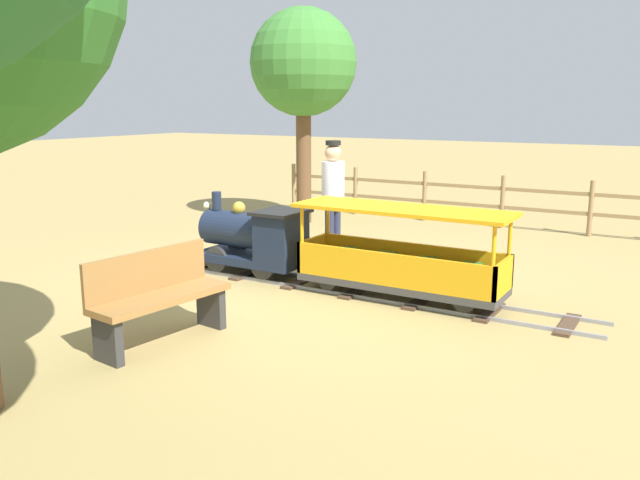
{
  "coord_description": "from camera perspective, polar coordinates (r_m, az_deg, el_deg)",
  "views": [
    {
      "loc": [
        -6.31,
        -3.7,
        2.09
      ],
      "look_at": [
        0.0,
        0.04,
        0.55
      ],
      "focal_mm": 36.56,
      "sensor_mm": 36.0,
      "label": 1
    }
  ],
  "objects": [
    {
      "name": "ground_plane",
      "position": [
        7.6,
        0.24,
        -4.09
      ],
      "size": [
        60.0,
        60.0,
        0.0
      ],
      "primitive_type": "plane",
      "color": "#A38C51"
    },
    {
      "name": "track",
      "position": [
        7.56,
        0.74,
        -4.05
      ],
      "size": [
        0.68,
        6.05,
        0.04
      ],
      "color": "gray",
      "rests_on": "ground_plane"
    },
    {
      "name": "passenger_car",
      "position": [
        7.07,
        7.08,
        -1.87
      ],
      "size": [
        0.74,
        2.35,
        0.97
      ],
      "color": "#3F3F3F",
      "rests_on": "ground_plane"
    },
    {
      "name": "locomotive",
      "position": [
        8.01,
        -5.75,
        0.24
      ],
      "size": [
        0.64,
        1.45,
        0.97
      ],
      "color": "#192338",
      "rests_on": "ground_plane"
    },
    {
      "name": "park_bench",
      "position": [
        5.93,
        -13.97,
        -4.89
      ],
      "size": [
        1.34,
        0.55,
        0.82
      ],
      "color": "olive",
      "rests_on": "ground_plane"
    },
    {
      "name": "conductor_person",
      "position": [
        8.59,
        1.14,
        4.27
      ],
      "size": [
        0.3,
        0.3,
        1.62
      ],
      "color": "#282D47",
      "rests_on": "ground_plane"
    },
    {
      "name": "oak_tree_far",
      "position": [
        11.57,
        -1.48,
        15.1
      ],
      "size": [
        1.84,
        1.84,
        3.7
      ],
      "color": "brown",
      "rests_on": "ground_plane"
    },
    {
      "name": "fence_section",
      "position": [
        11.71,
        12.35,
        3.7
      ],
      "size": [
        0.08,
        7.13,
        0.9
      ],
      "color": "#93754C",
      "rests_on": "ground_plane"
    }
  ]
}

